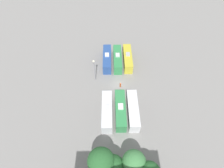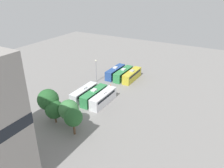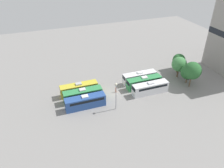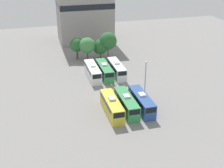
# 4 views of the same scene
# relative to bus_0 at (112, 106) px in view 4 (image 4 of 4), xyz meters

# --- Properties ---
(ground_plane) EXTENTS (125.86, 125.86, 0.00)m
(ground_plane) POSITION_rel_bus_0_xyz_m (3.08, 9.06, -1.69)
(ground_plane) COLOR gray
(bus_0) EXTENTS (2.45, 10.07, 3.43)m
(bus_0) POSITION_rel_bus_0_xyz_m (0.00, 0.00, 0.00)
(bus_0) COLOR gold
(bus_0) RESTS_ON ground_plane
(bus_1) EXTENTS (2.45, 10.07, 3.43)m
(bus_1) POSITION_rel_bus_0_xyz_m (3.08, 0.31, 0.00)
(bus_1) COLOR #338C4C
(bus_1) RESTS_ON ground_plane
(bus_2) EXTENTS (2.45, 10.07, 3.43)m
(bus_2) POSITION_rel_bus_0_xyz_m (6.23, 0.17, 0.00)
(bus_2) COLOR #284C93
(bus_2) RESTS_ON ground_plane
(bus_3) EXTENTS (2.45, 10.07, 3.43)m
(bus_3) POSITION_rel_bus_0_xyz_m (-0.01, 18.11, 0.00)
(bus_3) COLOR white
(bus_3) RESTS_ON ground_plane
(bus_4) EXTENTS (2.45, 10.07, 3.43)m
(bus_4) POSITION_rel_bus_0_xyz_m (2.96, 18.07, 0.00)
(bus_4) COLOR #338C4C
(bus_4) RESTS_ON ground_plane
(bus_5) EXTENTS (2.45, 10.07, 3.43)m
(bus_5) POSITION_rel_bus_0_xyz_m (6.17, 18.29, 0.00)
(bus_5) COLOR silver
(bus_5) RESTS_ON ground_plane
(worker_person) EXTENTS (0.36, 0.36, 1.72)m
(worker_person) POSITION_rel_bus_0_xyz_m (2.57, 9.67, -0.89)
(worker_person) COLOR #CC4C19
(worker_person) RESTS_ON ground_plane
(light_pole) EXTENTS (0.60, 0.60, 7.50)m
(light_pole) POSITION_rel_bus_0_xyz_m (9.52, 6.99, 3.43)
(light_pole) COLOR gray
(light_pole) RESTS_ON ground_plane
(tree_0) EXTENTS (3.93, 3.93, 6.20)m
(tree_0) POSITION_rel_bus_0_xyz_m (-1.51, 32.26, 2.51)
(tree_0) COLOR brown
(tree_0) RESTS_ON ground_plane
(tree_1) EXTENTS (4.48, 4.48, 6.58)m
(tree_1) POSITION_rel_bus_0_xyz_m (1.13, 30.51, 2.63)
(tree_1) COLOR brown
(tree_1) RESTS_ON ground_plane
(tree_2) EXTENTS (4.30, 4.30, 5.66)m
(tree_2) POSITION_rel_bus_0_xyz_m (4.97, 31.01, 1.81)
(tree_2) COLOR brown
(tree_2) RESTS_ON ground_plane
(tree_3) EXTENTS (4.94, 4.94, 7.68)m
(tree_3) POSITION_rel_bus_0_xyz_m (7.13, 30.50, 3.51)
(tree_3) COLOR brown
(tree_3) RESTS_ON ground_plane
(depot_building) EXTENTS (17.41, 12.93, 21.93)m
(depot_building) POSITION_rel_bus_0_xyz_m (4.29, 50.56, 9.36)
(depot_building) COLOR gray
(depot_building) RESTS_ON ground_plane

